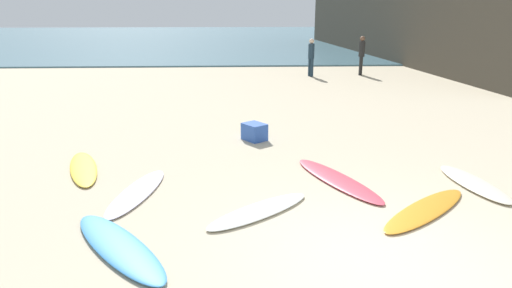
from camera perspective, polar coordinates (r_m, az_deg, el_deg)
name	(u,v)px	position (r m, az deg, el deg)	size (l,w,h in m)	color
ground_plane	(381,262)	(6.47, 15.22, -13.88)	(120.00, 120.00, 0.00)	beige
ocean_water	(255,38)	(44.68, -0.12, 12.98)	(120.00, 40.00, 0.08)	slate
surfboard_0	(337,180)	(8.93, 10.06, -4.36)	(0.56, 2.59, 0.07)	#E34D5F
surfboard_1	(474,183)	(9.52, 25.37, -4.41)	(0.57, 1.97, 0.08)	#EDE1C5
surfboard_2	(83,168)	(10.02, -20.61, -2.82)	(0.51, 2.23, 0.07)	yellow
surfboard_3	(137,192)	(8.51, -14.54, -5.82)	(0.53, 2.23, 0.06)	white
surfboard_4	(426,210)	(8.07, 20.28, -7.64)	(0.53, 2.39, 0.06)	orange
surfboard_5	(259,211)	(7.53, 0.37, -8.28)	(0.53, 2.07, 0.07)	white
surfboard_6	(119,246)	(6.78, -16.63, -12.05)	(0.59, 2.46, 0.09)	#4296DE
beachgoer_near	(311,56)	(21.55, 6.85, 10.83)	(0.36, 0.36, 1.71)	#1E3342
beachgoer_mid	(362,53)	(22.37, 12.95, 10.89)	(0.37, 0.37, 1.79)	black
beach_cooler	(254,132)	(11.37, -0.20, 1.52)	(0.55, 0.43, 0.42)	#2D56B2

